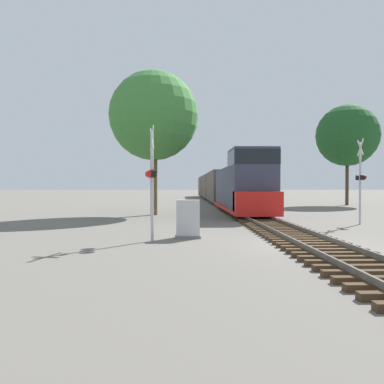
{
  "coord_description": "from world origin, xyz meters",
  "views": [
    {
      "loc": [
        -4.53,
        -13.11,
        2.13
      ],
      "look_at": [
        -4.09,
        5.72,
        1.83
      ],
      "focal_mm": 35.0,
      "sensor_mm": 36.0,
      "label": 1
    }
  ],
  "objects_px": {
    "tree_mid_background": "(347,135)",
    "freight_train": "(217,187)",
    "tree_far_right": "(154,116)",
    "crossing_signal_near": "(151,176)",
    "crossing_signal_far": "(361,178)",
    "relay_cabinet": "(188,219)"
  },
  "relations": [
    {
      "from": "crossing_signal_near",
      "to": "relay_cabinet",
      "type": "distance_m",
      "value": 2.39
    },
    {
      "from": "tree_far_right",
      "to": "tree_mid_background",
      "type": "height_order",
      "value": "tree_mid_background"
    },
    {
      "from": "crossing_signal_far",
      "to": "tree_far_right",
      "type": "xyz_separation_m",
      "value": [
        -11.96,
        7.03,
        4.68
      ]
    },
    {
      "from": "crossing_signal_far",
      "to": "tree_far_right",
      "type": "distance_m",
      "value": 14.64
    },
    {
      "from": "crossing_signal_far",
      "to": "relay_cabinet",
      "type": "height_order",
      "value": "crossing_signal_far"
    },
    {
      "from": "crossing_signal_near",
      "to": "crossing_signal_far",
      "type": "bearing_deg",
      "value": 106.23
    },
    {
      "from": "tree_mid_background",
      "to": "freight_train",
      "type": "bearing_deg",
      "value": 147.06
    },
    {
      "from": "crossing_signal_far",
      "to": "crossing_signal_near",
      "type": "bearing_deg",
      "value": 125.42
    },
    {
      "from": "crossing_signal_far",
      "to": "tree_far_right",
      "type": "relative_size",
      "value": 0.45
    },
    {
      "from": "freight_train",
      "to": "tree_far_right",
      "type": "height_order",
      "value": "tree_far_right"
    },
    {
      "from": "freight_train",
      "to": "relay_cabinet",
      "type": "xyz_separation_m",
      "value": [
        -4.34,
        -34.76,
        -1.24
      ]
    },
    {
      "from": "freight_train",
      "to": "tree_far_right",
      "type": "bearing_deg",
      "value": -106.53
    },
    {
      "from": "crossing_signal_far",
      "to": "freight_train",
      "type": "bearing_deg",
      "value": 16.9
    },
    {
      "from": "freight_train",
      "to": "tree_far_right",
      "type": "xyz_separation_m",
      "value": [
        -6.68,
        -22.53,
        5.23
      ]
    },
    {
      "from": "crossing_signal_near",
      "to": "tree_far_right",
      "type": "xyz_separation_m",
      "value": [
        -0.93,
        13.05,
        4.74
      ]
    },
    {
      "from": "freight_train",
      "to": "tree_mid_background",
      "type": "bearing_deg",
      "value": -32.94
    },
    {
      "from": "freight_train",
      "to": "tree_mid_background",
      "type": "relative_size",
      "value": 5.13
    },
    {
      "from": "crossing_signal_near",
      "to": "tree_mid_background",
      "type": "distance_m",
      "value": 33.45
    },
    {
      "from": "relay_cabinet",
      "to": "crossing_signal_far",
      "type": "bearing_deg",
      "value": 28.4
    },
    {
      "from": "tree_far_right",
      "to": "crossing_signal_near",
      "type": "bearing_deg",
      "value": -85.94
    },
    {
      "from": "crossing_signal_near",
      "to": "tree_mid_background",
      "type": "relative_size",
      "value": 0.4
    },
    {
      "from": "freight_train",
      "to": "tree_mid_background",
      "type": "height_order",
      "value": "tree_mid_background"
    }
  ]
}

